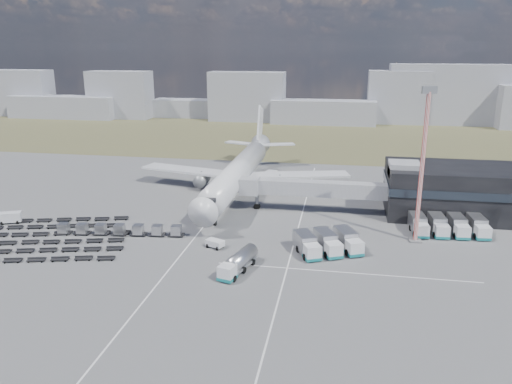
# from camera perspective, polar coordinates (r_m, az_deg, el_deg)

# --- Properties ---
(ground) EXTENTS (420.00, 420.00, 0.00)m
(ground) POSITION_cam_1_polar(r_m,az_deg,el_deg) (89.02, -6.15, -5.75)
(ground) COLOR #565659
(ground) RESTS_ON ground
(grass_strip) EXTENTS (420.00, 90.00, 0.01)m
(grass_strip) POSITION_cam_1_polar(r_m,az_deg,el_deg) (193.47, 2.90, 6.37)
(grass_strip) COLOR brown
(grass_strip) RESTS_ON ground
(lane_markings) EXTENTS (47.12, 110.00, 0.01)m
(lane_markings) POSITION_cam_1_polar(r_m,az_deg,el_deg) (89.67, 0.42, -5.48)
(lane_markings) COLOR silver
(lane_markings) RESTS_ON ground
(terminal) EXTENTS (30.40, 16.40, 11.00)m
(terminal) POSITION_cam_1_polar(r_m,az_deg,el_deg) (109.49, 22.41, 0.21)
(terminal) COLOR black
(terminal) RESTS_ON ground
(jet_bridge) EXTENTS (30.30, 3.80, 7.05)m
(jet_bridge) POSITION_cam_1_polar(r_m,az_deg,el_deg) (103.74, 5.39, 0.44)
(jet_bridge) COLOR #939399
(jet_bridge) RESTS_ON ground
(airliner) EXTENTS (51.59, 64.53, 17.62)m
(airliner) POSITION_cam_1_polar(r_m,az_deg,el_deg) (117.35, -1.87, 2.49)
(airliner) COLOR silver
(airliner) RESTS_ON ground
(skyline) EXTENTS (326.79, 25.98, 26.00)m
(skyline) POSITION_cam_1_polar(r_m,az_deg,el_deg) (233.58, 0.91, 10.53)
(skyline) COLOR #92939F
(skyline) RESTS_ON ground
(fuel_tanker) EXTENTS (4.75, 9.64, 3.02)m
(fuel_tanker) POSITION_cam_1_polar(r_m,az_deg,el_deg) (77.06, -2.06, -8.05)
(fuel_tanker) COLOR silver
(fuel_tanker) RESTS_ON ground
(pushback_tug) EXTENTS (3.49, 2.83, 1.40)m
(pushback_tug) POSITION_cam_1_polar(r_m,az_deg,el_deg) (86.34, -4.71, -5.92)
(pushback_tug) COLOR silver
(pushback_tug) RESTS_ON ground
(utility_van) EXTENTS (4.48, 3.30, 2.20)m
(utility_van) POSITION_cam_1_polar(r_m,az_deg,el_deg) (108.74, -26.26, -2.65)
(utility_van) COLOR silver
(utility_van) RESTS_ON ground
(catering_truck) EXTENTS (4.09, 6.68, 2.86)m
(catering_truck) POSITION_cam_1_polar(r_m,az_deg,el_deg) (124.88, 1.42, 1.53)
(catering_truck) COLOR silver
(catering_truck) RESTS_ON ground
(service_trucks_near) EXTENTS (12.20, 10.97, 3.04)m
(service_trucks_near) POSITION_cam_1_polar(r_m,az_deg,el_deg) (84.84, 8.20, -5.76)
(service_trucks_near) COLOR silver
(service_trucks_near) RESTS_ON ground
(service_trucks_far) EXTENTS (13.80, 8.39, 2.94)m
(service_trucks_far) POSITION_cam_1_polar(r_m,az_deg,el_deg) (98.52, 21.12, -3.60)
(service_trucks_far) COLOR silver
(service_trucks_far) RESTS_ON ground
(uld_row) EXTENTS (23.84, 4.54, 1.84)m
(uld_row) POSITION_cam_1_polar(r_m,az_deg,el_deg) (94.71, -15.33, -4.16)
(uld_row) COLOR black
(uld_row) RESTS_ON ground
(baggage_dollies) EXTENTS (32.10, 27.05, 0.67)m
(baggage_dollies) POSITION_cam_1_polar(r_m,az_deg,el_deg) (97.25, -23.06, -4.86)
(baggage_dollies) COLOR black
(baggage_dollies) RESTS_ON ground
(floodlight_mast) EXTENTS (2.59, 2.09, 27.10)m
(floodlight_mast) POSITION_cam_1_polar(r_m,az_deg,el_deg) (89.51, 18.45, 2.75)
(floodlight_mast) COLOR red
(floodlight_mast) RESTS_ON ground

